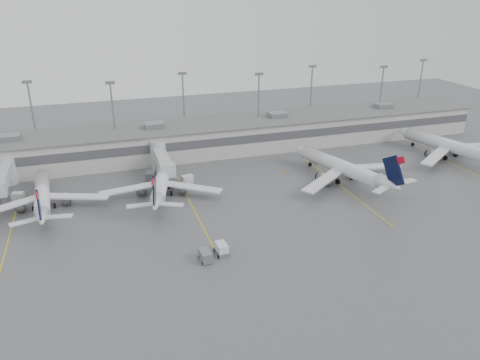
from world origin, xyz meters
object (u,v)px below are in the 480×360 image
object	(u,v)px
jet_far_left	(42,195)
jet_mid_right	(344,168)
jet_far_right	(450,146)
baggage_tug	(222,250)
jet_mid_left	(161,182)

from	to	relation	value
jet_far_left	jet_mid_right	bearing A→B (deg)	-8.43
jet_far_right	baggage_tug	size ratio (longest dim) A/B	10.00
jet_mid_left	jet_mid_right	distance (m)	42.44
jet_far_left	jet_mid_left	distance (m)	24.46
baggage_tug	jet_far_right	bearing A→B (deg)	17.50
jet_far_right	baggage_tug	distance (m)	76.76
jet_mid_right	jet_far_right	world-z (taller)	jet_mid_right
jet_mid_right	baggage_tug	bearing A→B (deg)	-164.02
jet_mid_right	jet_far_right	distance (m)	35.54
jet_far_left	jet_mid_left	bearing A→B (deg)	-4.78
jet_mid_right	jet_far_right	xyz separation A→B (m)	(35.10, 5.60, -0.00)
jet_far_left	baggage_tug	world-z (taller)	jet_far_left
jet_far_left	jet_far_right	world-z (taller)	jet_far_right
jet_far_right	jet_mid_right	bearing A→B (deg)	174.44
jet_mid_left	jet_mid_right	world-z (taller)	jet_mid_right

